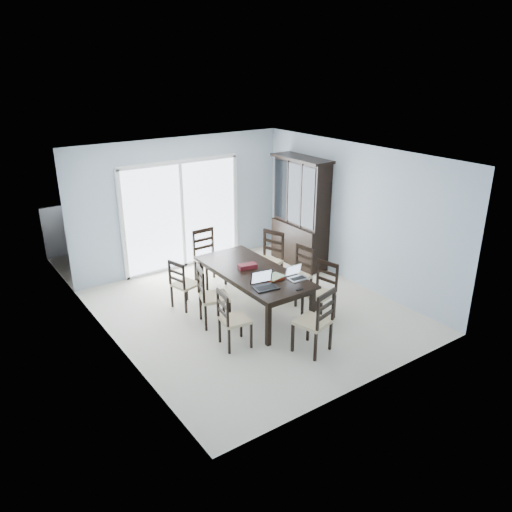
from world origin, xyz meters
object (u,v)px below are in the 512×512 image
object	(u,v)px
chair_left_far	(181,279)
laptop_silver	(298,276)
laptop_dark	(266,285)
hot_tub	(137,234)
chair_right_far	(270,253)
dining_table	(253,275)
cell_phone	(299,289)
chair_end_near	(319,315)
china_hutch	(301,213)
chair_right_near	(323,284)
game_box	(247,266)
chair_left_mid	(208,290)
chair_end_far	(207,251)
chair_left_near	(229,313)
chair_right_mid	(300,268)

from	to	relation	value
chair_left_far	laptop_silver	xyz separation A→B (m)	(1.29, -1.47, 0.27)
laptop_dark	hot_tub	distance (m)	4.19
chair_right_far	laptop_silver	xyz separation A→B (m)	(-0.49, -1.39, 0.17)
dining_table	cell_phone	world-z (taller)	cell_phone
chair_left_far	chair_end_near	distance (m)	2.54
china_hutch	chair_right_near	distance (m)	2.41
china_hutch	laptop_dark	distance (m)	2.97
chair_left_far	game_box	xyz separation A→B (m)	(0.89, -0.66, 0.25)
chair_left_mid	cell_phone	bearing A→B (deg)	59.19
dining_table	chair_right_near	bearing A→B (deg)	-43.31
dining_table	game_box	xyz separation A→B (m)	(-0.02, 0.13, 0.11)
dining_table	chair_end_far	xyz separation A→B (m)	(-0.02, 1.49, -0.04)
chair_left_near	laptop_dark	world-z (taller)	chair_left_near
chair_right_near	chair_end_far	bearing A→B (deg)	8.80
laptop_dark	cell_phone	distance (m)	0.51
chair_right_mid	laptop_silver	distance (m)	0.88
china_hutch	cell_phone	xyz separation A→B (m)	(-1.87, -2.25, -0.32)
chair_right_mid	chair_left_far	bearing A→B (deg)	59.11
hot_tub	game_box	bearing A→B (deg)	-80.46
chair_left_mid	chair_end_far	xyz separation A→B (m)	(0.79, 1.43, 0.03)
chair_left_near	chair_left_mid	bearing A→B (deg)	-178.33
chair_left_mid	laptop_dark	bearing A→B (deg)	55.51
china_hutch	laptop_silver	world-z (taller)	china_hutch
chair_right_far	cell_phone	distance (m)	1.86
dining_table	chair_left_far	xyz separation A→B (m)	(-0.91, 0.79, -0.14)
chair_left_mid	chair_left_far	world-z (taller)	chair_left_mid
hot_tub	chair_left_mid	bearing A→B (deg)	-93.79
chair_left_near	chair_right_mid	bearing A→B (deg)	117.73
china_hutch	cell_phone	distance (m)	2.94
chair_end_far	laptop_silver	world-z (taller)	chair_end_far
chair_right_near	chair_end_far	xyz separation A→B (m)	(-0.85, 2.27, 0.06)
chair_right_far	chair_end_far	world-z (taller)	chair_right_far
china_hutch	chair_end_far	world-z (taller)	china_hutch
dining_table	china_hutch	size ratio (longest dim) A/B	1.00
chair_left_mid	hot_tub	distance (m)	3.44
dining_table	china_hutch	distance (m)	2.41
china_hutch	chair_left_near	bearing A→B (deg)	-146.24
chair_left_mid	hot_tub	size ratio (longest dim) A/B	0.54
chair_end_far	chair_right_near	bearing A→B (deg)	108.56
chair_right_near	chair_end_near	xyz separation A→B (m)	(-0.80, -0.79, 0.03)
chair_left_near	chair_left_far	distance (m)	1.50
chair_left_mid	chair_right_far	distance (m)	1.81
chair_right_near	cell_phone	xyz separation A→B (m)	(-0.68, -0.22, 0.18)
chair_end_far	cell_phone	xyz separation A→B (m)	(0.17, -2.49, 0.12)
chair_left_mid	game_box	world-z (taller)	chair_left_mid
laptop_silver	cell_phone	distance (m)	0.40
chair_left_mid	chair_right_mid	bearing A→B (deg)	103.30
china_hutch	chair_end_far	bearing A→B (deg)	173.36
laptop_dark	hot_tub	world-z (taller)	hot_tub
chair_left_mid	hot_tub	bearing A→B (deg)	-167.21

